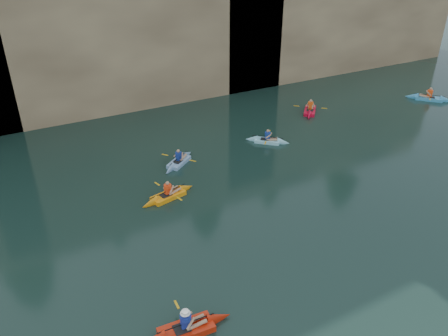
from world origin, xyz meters
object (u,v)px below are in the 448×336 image
main_kayaker (186,329)px  kayaker_red_far (310,110)px  kayaker_orange (168,195)px  kayaker_ltblue_near (267,140)px

main_kayaker → kayaker_red_far: (16.60, 14.24, -0.01)m
kayaker_orange → main_kayaker: bearing=-121.3°
kayaker_orange → kayaker_red_far: kayaker_red_far is taller
kayaker_orange → kayaker_ltblue_near: kayaker_orange is taller
kayaker_orange → kayaker_ltblue_near: 8.70m
main_kayaker → kayaker_orange: (2.71, 8.21, -0.02)m
main_kayaker → kayaker_red_far: bearing=44.4°
main_kayaker → kayaker_orange: size_ratio=1.05×
kayaker_orange → kayaker_red_far: size_ratio=1.06×
kayaker_orange → kayaker_ltblue_near: bearing=8.0°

